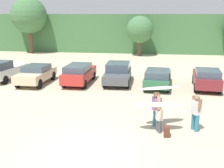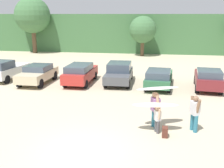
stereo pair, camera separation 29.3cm
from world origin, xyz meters
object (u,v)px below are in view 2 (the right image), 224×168
object	(u,v)px
parked_car_maroon	(208,78)
surfboard_white	(158,88)
person_child	(157,118)
person_companion	(195,111)
parked_car_red	(80,73)
surfboard_cream	(155,105)
parked_car_champagne	(38,74)
parked_car_white	(6,70)
backpack_dropped	(165,132)
parked_car_forest_green	(159,77)
person_adult	(155,108)
parked_car_dark_gray	(119,73)

from	to	relation	value
parked_car_maroon	surfboard_white	bearing A→B (deg)	159.66
person_child	person_companion	xyz separation A→B (m)	(1.65, 0.42, 0.25)
parked_car_red	surfboard_cream	bearing A→B (deg)	-143.79
surfboard_white	parked_car_champagne	bearing A→B (deg)	-60.74
parked_car_white	parked_car_red	xyz separation A→B (m)	(6.27, -0.20, -0.02)
person_child	backpack_dropped	distance (m)	0.71
parked_car_white	person_companion	distance (m)	15.85
parked_car_champagne	parked_car_forest_green	size ratio (longest dim) A/B	0.90
person_child	parked_car_champagne	bearing A→B (deg)	-64.51
person_adult	parked_car_forest_green	bearing A→B (deg)	-115.91
surfboard_white	parked_car_dark_gray	bearing A→B (deg)	-93.10
parked_car_forest_green	person_adult	bearing A→B (deg)	-176.91
parked_car_forest_green	surfboard_cream	xyz separation A→B (m)	(-0.28, -7.93, 0.57)
backpack_dropped	parked_car_maroon	bearing A→B (deg)	68.71
parked_car_white	person_adult	world-z (taller)	person_adult
person_adult	person_child	xyz separation A→B (m)	(0.10, -0.56, -0.28)
parked_car_champagne	parked_car_dark_gray	bearing A→B (deg)	-79.66
parked_car_dark_gray	person_adult	distance (m)	8.65
parked_car_forest_green	person_companion	size ratio (longest dim) A/B	2.77
parked_car_dark_gray	parked_car_champagne	bearing A→B (deg)	98.24
parked_car_champagne	parked_car_red	size ratio (longest dim) A/B	0.95
parked_car_champagne	parked_car_forest_green	xyz separation A→B (m)	(9.20, 0.21, -0.03)
parked_car_champagne	parked_car_red	bearing A→B (deg)	-81.39
parked_car_white	parked_car_champagne	size ratio (longest dim) A/B	1.00
parked_car_white	person_child	bearing A→B (deg)	-119.30
person_child	parked_car_white	bearing A→B (deg)	-58.72
parked_car_white	surfboard_cream	distance (m)	14.58
parked_car_white	backpack_dropped	xyz separation A→B (m)	(12.38, -8.80, -0.61)
parked_car_red	parked_car_dark_gray	distance (m)	2.98
parked_car_red	person_child	world-z (taller)	parked_car_red
parked_car_white	parked_car_dark_gray	size ratio (longest dim) A/B	0.95
parked_car_champagne	surfboard_cream	xyz separation A→B (m)	(8.93, -7.72, 0.54)
person_companion	backpack_dropped	size ratio (longest dim) A/B	3.72
parked_car_red	parked_car_dark_gray	xyz separation A→B (m)	(2.92, 0.57, -0.00)
parked_car_white	parked_car_red	size ratio (longest dim) A/B	0.95
person_adult	surfboard_white	xyz separation A→B (m)	(0.07, 0.02, 0.94)
parked_car_white	backpack_dropped	distance (m)	15.20
parked_car_forest_green	person_adult	world-z (taller)	person_adult
parked_car_red	parked_car_white	bearing A→B (deg)	89.52
parked_car_dark_gray	person_child	size ratio (longest dim) A/B	3.54
parked_car_dark_gray	surfboard_white	world-z (taller)	surfboard_white
person_companion	person_child	bearing A→B (deg)	-9.51
parked_car_maroon	person_child	size ratio (longest dim) A/B	3.30
parked_car_dark_gray	parked_car_maroon	distance (m)	6.50
parked_car_forest_green	parked_car_white	bearing A→B (deg)	93.14
parked_car_red	parked_car_maroon	world-z (taller)	parked_car_red
parked_car_white	person_companion	size ratio (longest dim) A/B	2.50
parked_car_forest_green	surfboard_cream	distance (m)	7.96
parked_car_white	person_companion	bearing A→B (deg)	-114.62
parked_car_dark_gray	person_child	world-z (taller)	parked_car_dark_gray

